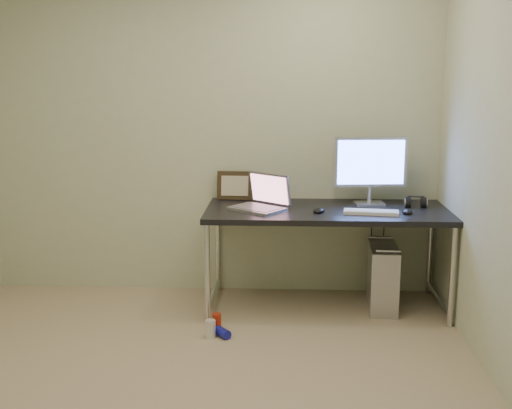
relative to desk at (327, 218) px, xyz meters
name	(u,v)px	position (x,y,z in m)	size (l,w,h in m)	color
floor	(179,394)	(-0.87, -1.37, -0.68)	(3.50, 3.50, 0.00)	tan
wall_back	(212,134)	(-0.87, 0.38, 0.57)	(3.50, 0.02, 2.50)	beige
desk	(327,218)	(0.00, 0.00, 0.00)	(1.75, 0.77, 0.75)	black
tower_computer	(383,277)	(0.42, 0.00, -0.44)	(0.23, 0.47, 0.50)	#A5A5A9
cable_a	(371,244)	(0.37, 0.33, -0.28)	(0.01, 0.01, 0.70)	black
cable_b	(382,247)	(0.46, 0.31, -0.30)	(0.01, 0.01, 0.72)	black
can_red	(217,322)	(-0.76, -0.47, -0.62)	(0.06, 0.06, 0.11)	red
can_white	(211,329)	(-0.79, -0.61, -0.62)	(0.07, 0.07, 0.12)	silver
can_blue	(223,333)	(-0.71, -0.60, -0.65)	(0.06, 0.06, 0.12)	#181A9F
laptop	(262,201)	(-0.47, -0.02, 0.13)	(0.47, 0.46, 0.25)	silver
monitor	(371,165)	(0.33, 0.17, 0.37)	(0.54, 0.18, 0.51)	silver
keyboard	(371,212)	(0.30, -0.15, 0.08)	(0.38, 0.12, 0.02)	silver
mouse_right	(408,211)	(0.55, -0.13, 0.09)	(0.07, 0.11, 0.04)	black
mouse_left	(319,209)	(-0.06, -0.12, 0.09)	(0.08, 0.12, 0.04)	black
headphones	(416,203)	(0.65, 0.10, 0.10)	(0.16, 0.10, 0.10)	black
picture_frame	(235,186)	(-0.69, 0.32, 0.18)	(0.28, 0.03, 0.22)	black
webcam	(270,189)	(-0.42, 0.29, 0.16)	(0.04, 0.03, 0.12)	silver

